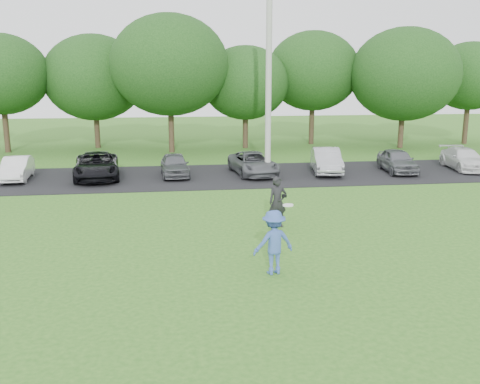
# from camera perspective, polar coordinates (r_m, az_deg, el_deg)

# --- Properties ---
(ground) EXTENTS (100.00, 100.00, 0.00)m
(ground) POSITION_cam_1_polar(r_m,az_deg,el_deg) (14.06, 1.93, -8.28)
(ground) COLOR #2C641C
(ground) RESTS_ON ground
(parking_lot) EXTENTS (32.00, 6.50, 0.03)m
(parking_lot) POSITION_cam_1_polar(r_m,az_deg,el_deg) (26.52, -2.75, 1.73)
(parking_lot) COLOR black
(parking_lot) RESTS_ON ground
(utility_pole) EXTENTS (0.28, 0.28, 10.89)m
(utility_pole) POSITION_cam_1_polar(r_m,az_deg,el_deg) (25.65, 3.09, 13.55)
(utility_pole) COLOR #ACADA7
(utility_pole) RESTS_ON ground
(frisbee_player) EXTENTS (1.18, 0.85, 1.81)m
(frisbee_player) POSITION_cam_1_polar(r_m,az_deg,el_deg) (13.57, 3.61, -5.36)
(frisbee_player) COLOR #3A58A5
(frisbee_player) RESTS_ON ground
(camera_bystander) EXTENTS (0.67, 0.49, 1.69)m
(camera_bystander) POSITION_cam_1_polar(r_m,az_deg,el_deg) (17.66, 4.03, -1.07)
(camera_bystander) COLOR black
(camera_bystander) RESTS_ON ground
(parked_cars) EXTENTS (28.49, 4.78, 1.24)m
(parked_cars) POSITION_cam_1_polar(r_m,az_deg,el_deg) (26.42, -5.55, 2.97)
(parked_cars) COLOR silver
(parked_cars) RESTS_ON parking_lot
(tree_row) EXTENTS (42.39, 9.85, 8.64)m
(tree_row) POSITION_cam_1_polar(r_m,az_deg,el_deg) (35.90, -1.76, 12.43)
(tree_row) COLOR #38281C
(tree_row) RESTS_ON ground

